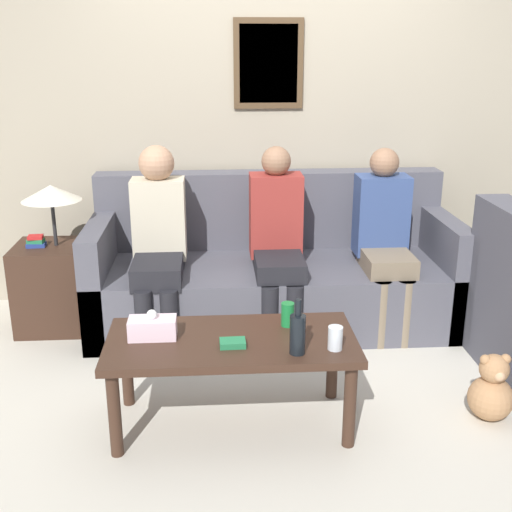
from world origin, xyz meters
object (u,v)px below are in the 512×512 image
Objects in this scene: wine_bottle at (298,333)px; teddy_bear at (491,391)px; person_right at (384,235)px; person_left at (158,236)px; coffee_table at (232,350)px; couch_main at (273,274)px; person_middle at (277,237)px; drinking_glass at (335,338)px.

teddy_bear is (1.02, 0.13, -0.42)m from wine_bottle.
teddy_bear is (0.28, -1.17, -0.49)m from person_right.
person_left is (-0.73, 1.30, 0.09)m from wine_bottle.
coffee_table is 1.23m from person_left.
couch_main is 2.01× the size of coffee_table.
couch_main is 1.98× the size of person_left.
person_right is (1.47, 0.01, -0.02)m from person_left.
teddy_bear is at bearing -53.72° from couch_main.
person_middle is (0.01, -0.18, 0.32)m from couch_main.
person_right is at bearing 60.50° from wine_bottle.
wine_bottle is 0.22× the size of person_right.
person_middle is 0.70m from person_right.
coffee_table is (-0.32, -1.31, 0.08)m from couch_main.
person_middle is 3.36× the size of teddy_bear.
couch_main is 2.04× the size of person_right.
drinking_glass is at bearing -113.60° from person_right.
wine_bottle is 0.74× the size of teddy_bear.
drinking_glass is at bearing -16.95° from coffee_table.
coffee_table is at bearing 149.60° from wine_bottle.
person_middle is at bearing -179.83° from person_right.
drinking_glass is 0.09× the size of person_right.
couch_main is at bearing 96.15° from drinking_glass.
wine_bottle is at bearing -90.94° from couch_main.
person_left is at bearing 125.65° from drinking_glass.
couch_main is at bearing 14.05° from person_left.
person_right reaches higher than wine_bottle.
couch_main is 0.80m from person_right.
person_left is 1.47m from person_right.
person_left is at bearing 119.32° from wine_bottle.
person_left is at bearing 146.31° from teddy_bear.
person_left is at bearing -179.62° from person_right.
person_right reaches higher than teddy_bear.
coffee_table is 1.34m from teddy_bear.
person_left is at bearing 110.95° from coffee_table.
coffee_table is 1.55m from person_right.
person_right is (0.70, 0.00, -0.00)m from person_middle.
person_middle reaches higher than teddy_bear.
coffee_table is 3.36× the size of teddy_bear.
couch_main is at bearing 89.06° from wine_bottle.
coffee_table is 0.52m from drinking_glass.
person_middle is (0.04, 1.30, 0.07)m from wine_bottle.
drinking_glass is (0.48, -0.15, 0.12)m from coffee_table.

